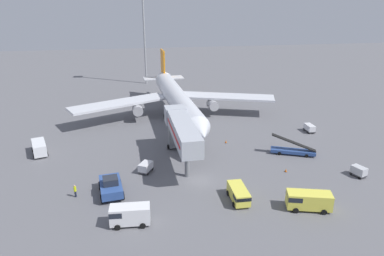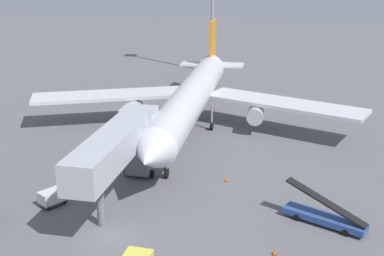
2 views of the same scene
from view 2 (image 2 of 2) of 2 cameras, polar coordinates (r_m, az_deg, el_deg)
name	(u,v)px [view 2 (image 2 of 2)]	position (r m, az deg, el deg)	size (l,w,h in m)	color
ground_plane	(111,237)	(43.07, -9.16, -12.06)	(300.00, 300.00, 0.00)	slate
airplane_at_gate	(193,95)	(65.99, 0.11, 3.70)	(45.00, 47.03, 12.47)	silver
jet_bridge	(119,145)	(46.98, -8.19, -1.92)	(3.50, 16.97, 7.34)	#B2B7C1
belt_loader_truck	(325,216)	(45.45, 14.74, -9.61)	(7.31, 4.41, 3.38)	#2D4C8E
baggage_cart_mid_center	(52,197)	(48.90, -15.50, -7.54)	(2.41, 2.72, 1.47)	#38383D
safety_cone_alpha	(226,179)	(52.23, 3.91, -5.77)	(0.36, 0.36, 0.56)	black
safety_cone_bravo	(274,252)	(40.69, 9.29, -13.62)	(0.36, 0.36, 0.55)	black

